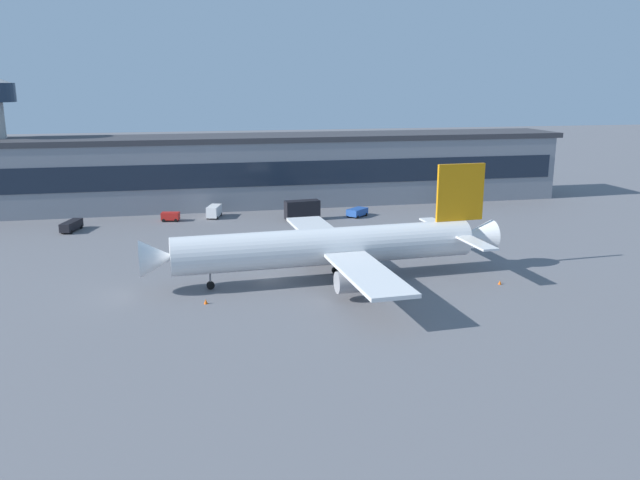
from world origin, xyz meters
The scene contains 11 objects.
ground_plane centered at (0.00, 0.00, 0.00)m, with size 600.00×600.00×0.00m, color slate.
terminal_building centered at (0.00, 60.91, 8.09)m, with size 158.23×16.90×16.13m.
airliner centered at (9.09, -0.60, 4.99)m, with size 52.81×45.01×16.26m.
crew_van centered at (-5.37, 47.33, 1.46)m, with size 3.60×5.61×2.55m.
baggage_tug centered at (-14.52, 45.46, 1.09)m, with size 3.94×2.72×1.85m.
catering_truck centered at (12.59, 40.78, 2.29)m, with size 7.46×3.45×4.15m.
belt_loader centered at (-33.03, 40.36, 1.15)m, with size 3.65×6.70×1.95m.
follow_me_car centered at (47.94, 46.60, 1.09)m, with size 4.70×2.79×1.85m.
pushback_tractor centered at (24.57, 41.75, 1.05)m, with size 5.31×5.13×1.75m.
traffic_cone_0 centered at (31.97, -7.97, 0.30)m, with size 0.49×0.49×0.61m, color #F2590C.
traffic_cone_1 centered at (-9.31, -7.51, 0.32)m, with size 0.52×0.52×0.65m, color #F2590C.
Camera 1 is at (-11.20, -86.71, 27.87)m, focal length 35.60 mm.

